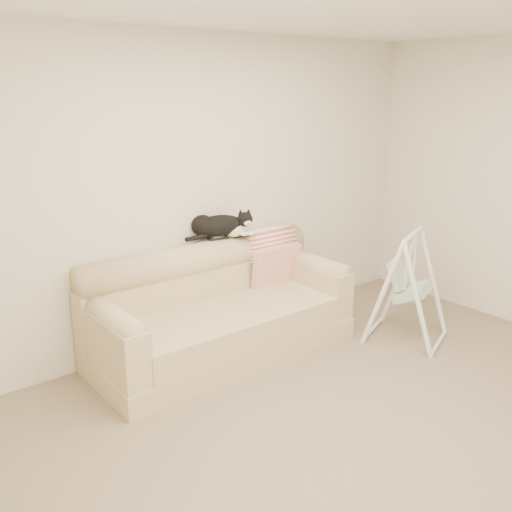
{
  "coord_description": "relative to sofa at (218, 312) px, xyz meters",
  "views": [
    {
      "loc": [
        -2.56,
        -2.05,
        2.17
      ],
      "look_at": [
        0.08,
        1.27,
        0.9
      ],
      "focal_mm": 40.0,
      "sensor_mm": 36.0,
      "label": 1
    }
  ],
  "objects": [
    {
      "name": "room_shell",
      "position": [
        0.06,
        -1.62,
        1.18
      ],
      "size": [
        5.04,
        4.04,
        2.6
      ],
      "color": "beige",
      "rests_on": "ground"
    },
    {
      "name": "baby_swing",
      "position": [
        1.45,
        -0.82,
        0.14
      ],
      "size": [
        0.79,
        0.81,
        0.98
      ],
      "color": "white",
      "rests_on": "ground"
    },
    {
      "name": "sofa",
      "position": [
        0.0,
        0.0,
        0.0
      ],
      "size": [
        2.2,
        0.93,
        0.9
      ],
      "color": "tan",
      "rests_on": "ground"
    },
    {
      "name": "throw_blanket",
      "position": [
        0.72,
        0.23,
        0.37
      ],
      "size": [
        0.53,
        0.38,
        0.58
      ],
      "color": "#CE4533",
      "rests_on": "sofa"
    },
    {
      "name": "remote_a",
      "position": [
        0.19,
        0.25,
        0.56
      ],
      "size": [
        0.18,
        0.07,
        0.03
      ],
      "color": "black",
      "rests_on": "sofa"
    },
    {
      "name": "remote_b",
      "position": [
        0.42,
        0.21,
        0.56
      ],
      "size": [
        0.17,
        0.07,
        0.02
      ],
      "color": "black",
      "rests_on": "sofa"
    },
    {
      "name": "tuxedo_cat",
      "position": [
        0.22,
        0.26,
        0.66
      ],
      "size": [
        0.62,
        0.39,
        0.24
      ],
      "color": "black",
      "rests_on": "sofa"
    },
    {
      "name": "ground_plane",
      "position": [
        0.06,
        -1.62,
        -0.35
      ],
      "size": [
        5.0,
        5.0,
        0.0
      ],
      "primitive_type": "plane",
      "color": "#6D604E",
      "rests_on": "ground"
    }
  ]
}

